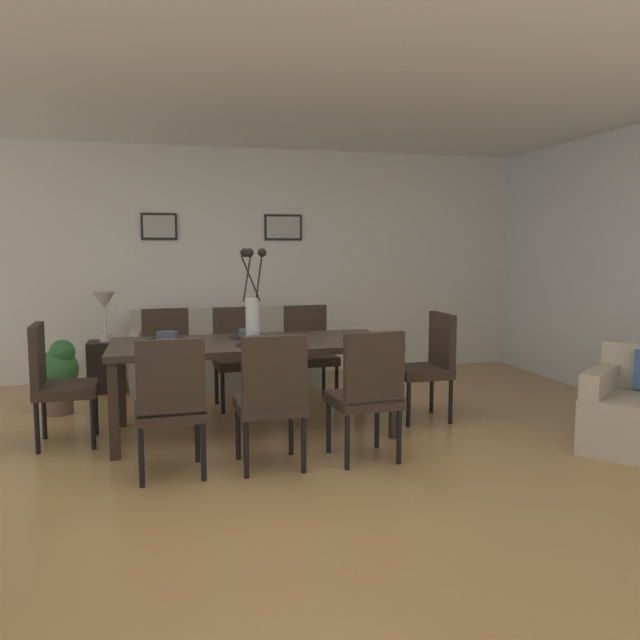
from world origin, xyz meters
TOP-DOWN VIEW (x-y plane):
  - ground_plane at (0.00, 0.00)m, footprint 9.00×9.00m
  - back_wall_panel at (0.00, 3.25)m, footprint 9.00×0.10m
  - ceiling_panel at (0.00, 0.40)m, footprint 9.00×7.20m
  - dining_table at (0.03, 0.84)m, footprint 2.20×0.99m
  - dining_chair_near_left at (-0.63, -0.07)m, footprint 0.46×0.46m
  - dining_chair_near_right at (-0.63, 1.75)m, footprint 0.47×0.47m
  - dining_chair_far_left at (0.03, -0.07)m, footprint 0.45×0.45m
  - dining_chair_far_right at (0.02, 1.73)m, footprint 0.47×0.47m
  - dining_chair_mid_left at (0.69, -0.07)m, footprint 0.47×0.47m
  - dining_chair_mid_right at (0.70, 1.75)m, footprint 0.47×0.47m
  - dining_chair_head_west at (-1.45, 0.86)m, footprint 0.46×0.46m
  - dining_chair_head_east at (1.56, 0.86)m, footprint 0.44×0.44m
  - centerpiece_vase at (0.03, 0.84)m, footprint 0.21×0.23m
  - placemat_near_left at (-0.63, 0.62)m, footprint 0.32×0.32m
  - bowl_near_left at (-0.63, 0.62)m, footprint 0.17×0.17m
  - placemat_near_right at (-0.63, 1.06)m, footprint 0.32×0.32m
  - bowl_near_right at (-0.63, 1.06)m, footprint 0.17×0.17m
  - placemat_far_left at (0.03, 0.62)m, footprint 0.32×0.32m
  - bowl_far_left at (0.03, 0.62)m, footprint 0.17×0.17m
  - placemat_far_right at (0.03, 1.06)m, footprint 0.32×0.32m
  - bowl_far_right at (0.03, 1.06)m, footprint 0.17×0.17m
  - sofa at (-0.02, 2.70)m, footprint 1.94×0.84m
  - side_table at (-1.23, 2.67)m, footprint 0.36×0.36m
  - table_lamp at (-1.23, 2.67)m, footprint 0.22×0.22m
  - framed_picture_left at (-0.67, 3.18)m, footprint 0.39×0.03m
  - framed_picture_center at (0.73, 3.18)m, footprint 0.44×0.03m
  - potted_plant at (-1.57, 1.82)m, footprint 0.36×0.36m

SIDE VIEW (x-z plane):
  - ground_plane at x=0.00m, z-range 0.00..0.00m
  - side_table at x=-1.23m, z-range 0.00..0.52m
  - sofa at x=-0.02m, z-range -0.12..0.68m
  - potted_plant at x=-1.57m, z-range 0.04..0.71m
  - dining_chair_near_left at x=-0.63m, z-range 0.05..0.97m
  - dining_chair_near_right at x=-0.63m, z-range 0.05..0.97m
  - dining_chair_far_left at x=0.03m, z-range 0.05..0.97m
  - dining_chair_far_right at x=0.02m, z-range 0.05..0.97m
  - dining_chair_mid_left at x=0.69m, z-range 0.05..0.97m
  - dining_chair_mid_right at x=0.70m, z-range 0.05..0.97m
  - dining_chair_head_west at x=-1.45m, z-range 0.05..0.97m
  - dining_chair_head_east at x=1.56m, z-range 0.05..0.97m
  - dining_table at x=0.03m, z-range 0.30..1.04m
  - placemat_near_left at x=-0.63m, z-range 0.74..0.75m
  - placemat_near_right at x=-0.63m, z-range 0.74..0.75m
  - placemat_far_left at x=0.03m, z-range 0.74..0.75m
  - placemat_far_right at x=0.03m, z-range 0.74..0.75m
  - bowl_near_left at x=-0.63m, z-range 0.75..0.81m
  - bowl_near_right at x=-0.63m, z-range 0.75..0.81m
  - bowl_far_left at x=0.03m, z-range 0.75..0.81m
  - bowl_far_right at x=0.03m, z-range 0.75..0.81m
  - table_lamp at x=-1.23m, z-range 0.64..1.15m
  - centerpiece_vase at x=0.03m, z-range 0.66..1.39m
  - back_wall_panel at x=0.00m, z-range 0.00..2.60m
  - framed_picture_left at x=-0.67m, z-range 1.56..1.86m
  - framed_picture_center at x=0.73m, z-range 1.56..1.86m
  - ceiling_panel at x=0.00m, z-range 2.60..2.68m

